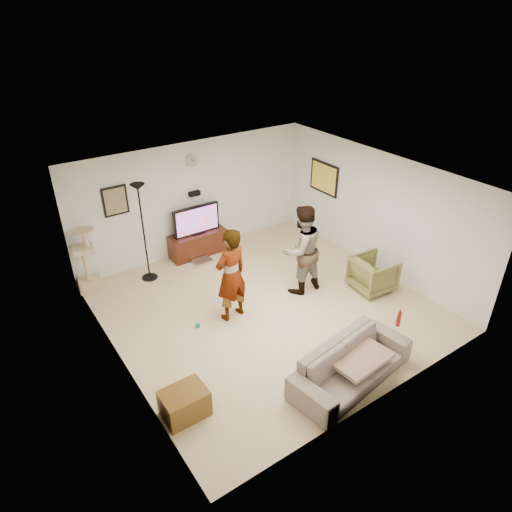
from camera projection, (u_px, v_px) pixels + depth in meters
floor at (266, 307)px, 8.57m from camera, size 5.50×5.50×0.02m
ceiling at (268, 180)px, 7.32m from camera, size 5.50×5.50×0.02m
wall_back at (194, 198)px, 9.91m from camera, size 5.50×0.04×2.50m
wall_front at (389, 332)px, 5.98m from camera, size 5.50×0.04×2.50m
wall_left at (113, 300)px, 6.60m from camera, size 0.04×5.50×2.50m
wall_right at (376, 212)px, 9.29m from camera, size 0.04×5.50×2.50m
wall_clock at (191, 161)px, 9.47m from camera, size 0.26×0.04×0.26m
wall_speaker at (194, 194)px, 9.81m from camera, size 0.25×0.10×0.10m
picture_back at (115, 201)px, 8.89m from camera, size 0.42×0.03×0.52m
picture_right at (324, 178)px, 10.31m from camera, size 0.03×0.78×0.62m
tv_stand at (198, 243)px, 10.18m from camera, size 1.28×0.45×0.53m
console_box at (203, 261)px, 9.96m from camera, size 0.40×0.30×0.07m
tv at (196, 220)px, 9.89m from camera, size 1.07×0.08×0.63m
tv_screen at (197, 221)px, 9.86m from camera, size 0.98×0.01×0.56m
floor_lamp at (144, 234)px, 8.93m from camera, size 0.32×0.32×2.06m
cat_tree at (85, 260)px, 8.79m from camera, size 0.49×0.49×1.31m
person_left at (231, 275)px, 7.89m from camera, size 0.70×0.51×1.76m
person_right at (301, 250)px, 8.63m from camera, size 0.88×0.69×1.79m
sofa at (352, 364)px, 6.80m from camera, size 2.16×1.10×0.60m
throw_blanket at (357, 356)px, 6.80m from camera, size 0.96×0.78×0.06m
beer_bottle at (399, 319)px, 7.06m from camera, size 0.06×0.06×0.25m
armchair at (373, 274)px, 8.93m from camera, size 0.83×0.81×0.69m
side_table at (185, 403)px, 6.28m from camera, size 0.62×0.47×0.41m
toy_ball at (198, 325)px, 8.02m from camera, size 0.08×0.08×0.08m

